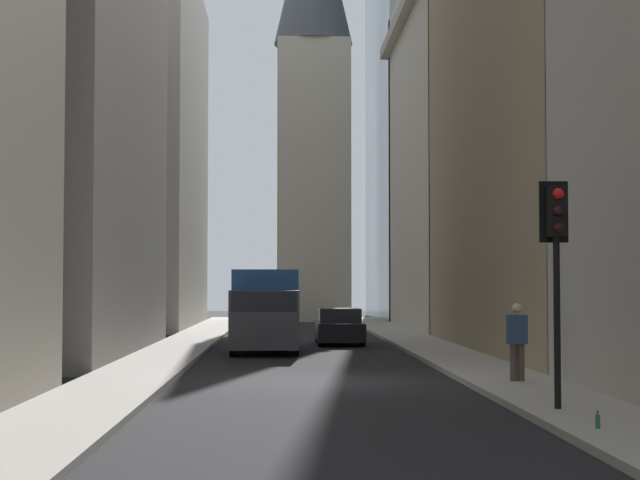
% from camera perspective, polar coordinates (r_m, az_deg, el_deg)
% --- Properties ---
extents(ground_plane, '(135.00, 135.00, 0.00)m').
position_cam_1_polar(ground_plane, '(24.70, -0.22, -7.91)').
color(ground_plane, black).
extents(sidewalk_right, '(90.00, 2.20, 0.14)m').
position_cam_1_polar(sidewalk_right, '(24.95, -10.70, -7.65)').
color(sidewalk_right, '#A8A399').
rests_on(sidewalk_right, ground_plane).
extents(sidewalk_left, '(90.00, 2.20, 0.14)m').
position_cam_1_polar(sidewalk_left, '(25.24, 10.13, -7.60)').
color(sidewalk_left, '#A8A399').
rests_on(sidewalk_left, ground_plane).
extents(building_left_far, '(17.09, 10.50, 18.36)m').
position_cam_1_polar(building_left_far, '(54.32, 10.07, 4.77)').
color(building_left_far, beige).
rests_on(building_left_far, ground_plane).
extents(building_right_far, '(17.80, 10.00, 19.39)m').
position_cam_1_polar(building_right_far, '(57.49, -11.93, 4.89)').
color(building_right_far, '#B7B2A5').
rests_on(building_right_far, ground_plane).
extents(church_spire, '(5.14, 5.14, 29.30)m').
position_cam_1_polar(church_spire, '(67.33, -0.38, 8.60)').
color(church_spire, beige).
rests_on(church_spire, ground_plane).
extents(delivery_truck, '(6.46, 2.25, 2.84)m').
position_cam_1_polar(delivery_truck, '(35.58, -3.06, -3.91)').
color(delivery_truck, '#285699').
rests_on(delivery_truck, ground_plane).
extents(sedan_black, '(4.30, 1.78, 1.42)m').
position_cam_1_polar(sedan_black, '(39.85, 1.08, -4.91)').
color(sedan_black, black).
rests_on(sedan_black, ground_plane).
extents(traffic_light_foreground, '(0.43, 0.52, 4.03)m').
position_cam_1_polar(traffic_light_foreground, '(18.50, 13.08, -0.03)').
color(traffic_light_foreground, black).
rests_on(traffic_light_foreground, sidewalk_left).
extents(pedestrian, '(0.26, 0.44, 1.76)m').
position_cam_1_polar(pedestrian, '(23.64, 10.96, -5.43)').
color(pedestrian, '#473D33').
rests_on(pedestrian, sidewalk_left).
extents(discarded_bottle, '(0.07, 0.07, 0.27)m').
position_cam_1_polar(discarded_bottle, '(16.24, 15.27, -9.75)').
color(discarded_bottle, '#236033').
rests_on(discarded_bottle, sidewalk_left).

